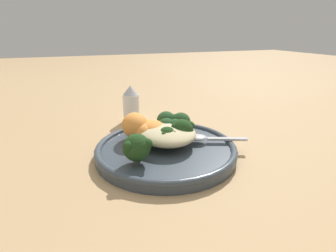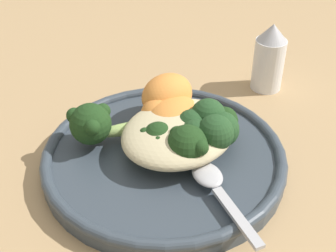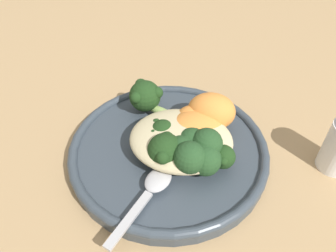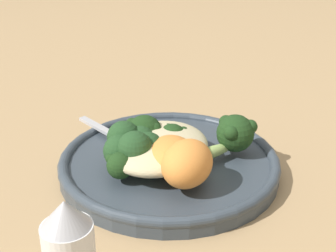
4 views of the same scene
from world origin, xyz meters
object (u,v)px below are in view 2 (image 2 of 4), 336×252
Objects in this scene: broccoli_stalk_0 at (101,124)px; broccoli_stalk_1 at (161,135)px; broccoli_stalk_3 at (212,121)px; sweet_potato_chunk_2 at (167,95)px; broccoli_stalk_2 at (186,144)px; spoon at (214,183)px; quinoa_mound at (179,132)px; sweet_potato_chunk_0 at (173,116)px; plate at (164,157)px; sweet_potato_chunk_1 at (160,111)px; kale_tuft at (207,129)px; salt_shaker at (269,58)px.

broccoli_stalk_0 reaches higher than broccoli_stalk_1.
sweet_potato_chunk_2 is at bearing 151.43° from broccoli_stalk_3.
spoon is at bearing 15.53° from broccoli_stalk_2.
quinoa_mound is 1.75× the size of broccoli_stalk_3.
sweet_potato_chunk_2 is at bearing -124.37° from quinoa_mound.
sweet_potato_chunk_0 is at bearing 176.49° from broccoli_stalk_0.
plate is 0.05m from sweet_potato_chunk_1.
broccoli_stalk_2 reaches higher than broccoli_stalk_3.
broccoli_stalk_3 is 0.09m from spoon.
broccoli_stalk_1 is 0.82× the size of broccoli_stalk_2.
broccoli_stalk_0 is 0.09m from broccoli_stalk_2.
quinoa_mound is at bearing 157.34° from broccoli_stalk_0.
salt_shaker reaches higher than kale_tuft.
sweet_potato_chunk_1 is 0.76× the size of sweet_potato_chunk_2.
sweet_potato_chunk_0 reaches higher than spoon.
sweet_potato_chunk_2 is (-0.05, -0.04, 0.03)m from plate.
broccoli_stalk_1 is at bearing -146.60° from broccoli_stalk_2.
broccoli_stalk_2 is 1.29× the size of broccoli_stalk_3.
salt_shaker is at bearing 134.22° from spoon.
kale_tuft is (0.01, 0.07, -0.00)m from sweet_potato_chunk_2.
sweet_potato_chunk_2 is at bearing -138.81° from plate.
quinoa_mound is 1.36× the size of broccoli_stalk_2.
sweet_potato_chunk_2 is at bearing -10.33° from salt_shaker.
sweet_potato_chunk_0 is (-0.01, -0.02, 0.00)m from quinoa_mound.
sweet_potato_chunk_0 is 0.03m from sweet_potato_chunk_2.
broccoli_stalk_1 is 0.06m from broccoli_stalk_3.
sweet_potato_chunk_2 is (-0.03, -0.05, 0.01)m from quinoa_mound.
sweet_potato_chunk_2 is 0.13m from spoon.
sweet_potato_chunk_0 reaches higher than plate.
plate is at bearing -144.80° from broccoli_stalk_2.
broccoli_stalk_0 is at bearing -88.68° from broccoli_stalk_1.
sweet_potato_chunk_2 reaches higher than broccoli_stalk_3.
broccoli_stalk_1 reaches higher than broccoli_stalk_3.
sweet_potato_chunk_0 is at bearing -85.31° from kale_tuft.
plate is at bearing 27.77° from sweet_potato_chunk_0.
broccoli_stalk_0 is 0.06m from broccoli_stalk_1.
quinoa_mound is at bearing -177.24° from spoon.
sweet_potato_chunk_1 is at bearing -81.07° from sweet_potato_chunk_0.
broccoli_stalk_0 is 0.06m from sweet_potato_chunk_1.
broccoli_stalk_1 is at bearing 20.56° from sweet_potato_chunk_0.
sweet_potato_chunk_2 reaches higher than sweet_potato_chunk_0.
kale_tuft reaches higher than broccoli_stalk_2.
broccoli_stalk_2 is at bearing 96.54° from plate.
quinoa_mound is 1.88× the size of kale_tuft.
broccoli_stalk_0 is (0.03, -0.06, 0.03)m from plate.
broccoli_stalk_1 reaches higher than spoon.
kale_tuft is 0.06m from spoon.
broccoli_stalk_1 is 0.85× the size of salt_shaker.
quinoa_mound is 0.03m from sweet_potato_chunk_0.
sweet_potato_chunk_2 reaches higher than sweet_potato_chunk_1.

